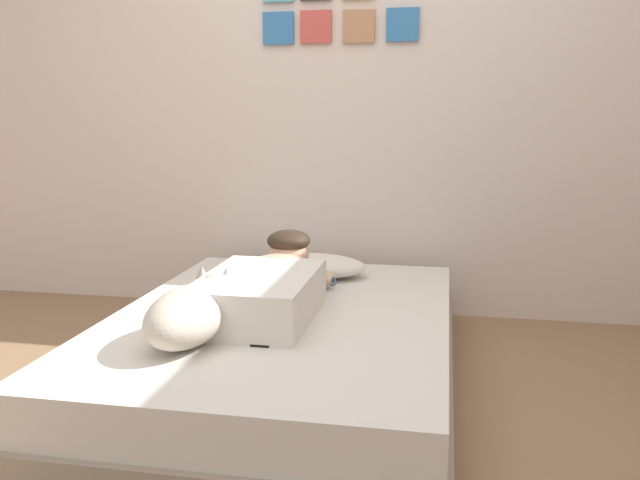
# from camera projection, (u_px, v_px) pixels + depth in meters

# --- Properties ---
(ground_plane) EXTENTS (12.74, 12.74, 0.00)m
(ground_plane) POSITION_uv_depth(u_px,v_px,m) (264.00, 435.00, 2.32)
(ground_plane) COLOR #8C6B4C
(back_wall) EXTENTS (4.37, 0.12, 2.50)m
(back_wall) POSITION_uv_depth(u_px,v_px,m) (340.00, 86.00, 3.63)
(back_wall) COLOR silver
(back_wall) RESTS_ON ground
(bed) EXTENTS (1.38, 1.95, 0.30)m
(bed) POSITION_uv_depth(u_px,v_px,m) (283.00, 348.00, 2.75)
(bed) COLOR gray
(bed) RESTS_ON ground
(pillow) EXTENTS (0.52, 0.32, 0.11)m
(pillow) POSITION_uv_depth(u_px,v_px,m) (314.00, 266.00, 3.31)
(pillow) COLOR white
(pillow) RESTS_ON bed
(person_lying) EXTENTS (0.43, 0.92, 0.27)m
(person_lying) POSITION_uv_depth(u_px,v_px,m) (268.00, 284.00, 2.75)
(person_lying) COLOR silver
(person_lying) RESTS_ON bed
(dog) EXTENTS (0.26, 0.57, 0.21)m
(dog) POSITION_uv_depth(u_px,v_px,m) (192.00, 312.00, 2.37)
(dog) COLOR beige
(dog) RESTS_ON bed
(coffee_cup) EXTENTS (0.12, 0.09, 0.07)m
(coffee_cup) POSITION_uv_depth(u_px,v_px,m) (320.00, 281.00, 3.07)
(coffee_cup) COLOR teal
(coffee_cup) RESTS_ON bed
(cell_phone) EXTENTS (0.07, 0.14, 0.01)m
(cell_phone) POSITION_uv_depth(u_px,v_px,m) (265.00, 340.00, 2.38)
(cell_phone) COLOR black
(cell_phone) RESTS_ON bed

